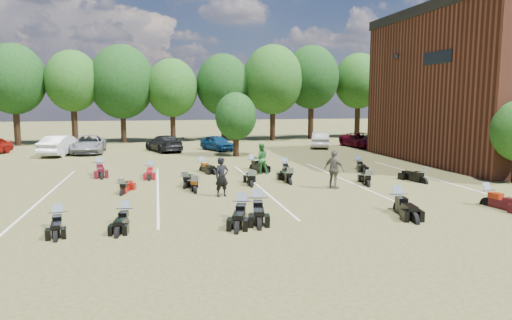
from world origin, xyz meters
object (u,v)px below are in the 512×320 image
object	(u,v)px
car_4	(217,143)
person_black	(222,177)
person_grey	(334,169)
motorcycle_14	(100,174)
person_green	(261,159)
motorcycle_7	(122,195)
motorcycle_0	(58,228)
motorcycle_3	(242,219)

from	to	relation	value
car_4	person_black	distance (m)	19.06
person_grey	motorcycle_14	xyz separation A→B (m)	(-11.85, 7.23, -0.97)
person_green	person_black	bearing A→B (deg)	59.96
person_grey	person_green	bearing A→B (deg)	-8.76
person_green	person_grey	bearing A→B (deg)	114.17
person_black	motorcycle_7	xyz separation A→B (m)	(-4.45, 1.32, -0.89)
person_green	motorcycle_0	bearing A→B (deg)	44.50
person_grey	motorcycle_14	bearing A→B (deg)	23.93
car_4	person_black	world-z (taller)	person_black
person_grey	motorcycle_14	world-z (taller)	person_grey
motorcycle_0	car_4	bearing A→B (deg)	61.66
person_black	motorcycle_14	xyz separation A→B (m)	(-6.21, 7.85, -0.89)
car_4	motorcycle_3	xyz separation A→B (m)	(-2.05, -22.92, -0.66)
person_green	motorcycle_3	bearing A→B (deg)	71.53
motorcycle_3	motorcycle_7	size ratio (longest dim) A/B	1.19
motorcycle_0	motorcycle_14	xyz separation A→B (m)	(-0.03, 11.77, 0.00)
person_green	motorcycle_0	world-z (taller)	person_green
motorcycle_0	motorcycle_14	size ratio (longest dim) A/B	0.80
motorcycle_0	person_grey	bearing A→B (deg)	12.91
person_black	motorcycle_3	world-z (taller)	person_black
car_4	person_green	world-z (taller)	person_green
person_black	motorcycle_0	distance (m)	7.38
person_black	person_grey	size ratio (longest dim) A/B	0.93
motorcycle_3	motorcycle_14	bearing A→B (deg)	134.07
person_black	motorcycle_0	bearing A→B (deg)	-164.17
motorcycle_14	motorcycle_0	bearing A→B (deg)	-99.78
motorcycle_14	person_grey	bearing A→B (deg)	-41.30
motorcycle_3	person_grey	bearing A→B (deg)	55.98
person_grey	motorcycle_0	xyz separation A→B (m)	(-11.82, -4.54, -0.97)
person_green	motorcycle_14	bearing A→B (deg)	-14.15
person_black	person_grey	bearing A→B (deg)	-10.25
person_black	motorcycle_7	bearing A→B (deg)	146.92
car_4	motorcycle_7	world-z (taller)	car_4
person_black	person_grey	xyz separation A→B (m)	(5.64, 0.62, 0.07)
motorcycle_7	car_4	bearing A→B (deg)	-99.63
person_black	motorcycle_14	world-z (taller)	person_black
car_4	motorcycle_7	size ratio (longest dim) A/B	1.92
person_black	motorcycle_0	xyz separation A→B (m)	(-6.18, -3.92, -0.89)
person_green	motorcycle_14	world-z (taller)	person_green
car_4	motorcycle_14	size ratio (longest dim) A/B	1.53
person_grey	motorcycle_3	distance (m)	7.22
car_4	person_green	distance (m)	13.16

